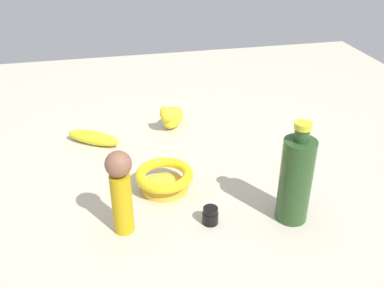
% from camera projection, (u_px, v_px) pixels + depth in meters
% --- Properties ---
extents(ground, '(2.00, 2.00, 0.00)m').
position_uv_depth(ground, '(192.00, 168.00, 1.16)').
color(ground, '#BCB29E').
extents(bowl, '(0.14, 0.14, 0.05)m').
position_uv_depth(bowl, '(164.00, 178.00, 1.06)').
color(bowl, gold).
rests_on(bowl, ground).
extents(cat_figurine, '(0.10, 0.11, 0.09)m').
position_uv_depth(cat_figurine, '(172.00, 116.00, 1.34)').
color(cat_figurine, yellow).
rests_on(cat_figurine, ground).
extents(banana, '(0.16, 0.13, 0.04)m').
position_uv_depth(banana, '(93.00, 138.00, 1.26)').
color(banana, yellow).
rests_on(banana, ground).
extents(nail_polish_jar, '(0.04, 0.04, 0.04)m').
position_uv_depth(nail_polish_jar, '(210.00, 215.00, 0.95)').
color(nail_polish_jar, black).
rests_on(nail_polish_jar, ground).
extents(person_figure_adult, '(0.06, 0.06, 0.20)m').
position_uv_depth(person_figure_adult, '(121.00, 189.00, 0.89)').
color(person_figure_adult, gold).
rests_on(person_figure_adult, ground).
extents(bottle_tall, '(0.07, 0.07, 0.24)m').
position_uv_depth(bottle_tall, '(296.00, 179.00, 0.93)').
color(bottle_tall, '#25461F').
rests_on(bottle_tall, ground).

